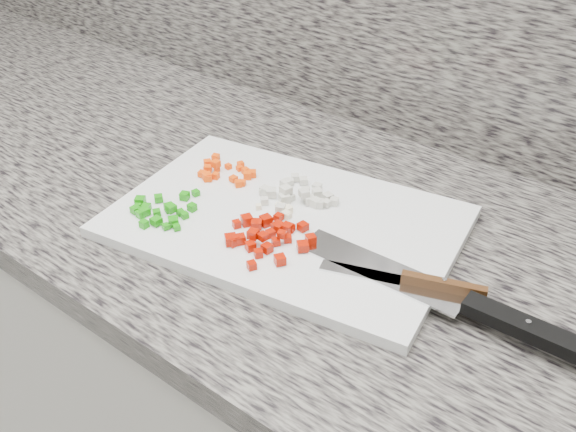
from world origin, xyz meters
name	(u,v)px	position (x,y,z in m)	size (l,w,h in m)	color
cabinet	(298,422)	(0.00, 1.44, 0.43)	(3.92, 0.62, 0.86)	beige
countertop	(301,222)	(0.00, 1.44, 0.88)	(3.96, 0.64, 0.04)	slate
cutting_board	(285,221)	(0.01, 1.40, 0.91)	(0.46, 0.31, 0.02)	silver
carrot_pile	(224,172)	(-0.14, 1.43, 0.92)	(0.10, 0.08, 0.02)	#FF4705
onion_pile	(297,194)	(-0.01, 1.44, 0.92)	(0.11, 0.10, 0.02)	beige
green_pepper_pile	(161,210)	(-0.13, 1.30, 0.92)	(0.10, 0.11, 0.02)	#198D0C
red_pepper_pile	(266,235)	(0.02, 1.34, 0.92)	(0.12, 0.12, 0.02)	#AB1302
garlic_pile	(284,210)	(0.00, 1.40, 0.92)	(0.06, 0.03, 0.01)	#F7E9BF
chef_knife	(472,306)	(0.29, 1.38, 0.92)	(0.36, 0.05, 0.02)	silver
paring_knife	(422,282)	(0.22, 1.38, 0.92)	(0.19, 0.08, 0.02)	silver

